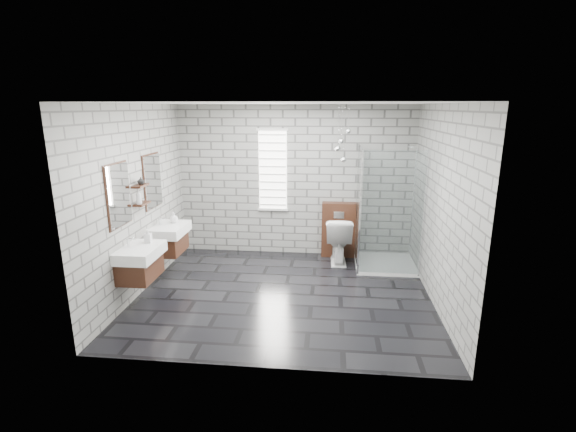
% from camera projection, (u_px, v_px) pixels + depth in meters
% --- Properties ---
extents(floor, '(4.20, 3.60, 0.02)m').
position_uv_depth(floor, '(284.00, 294.00, 6.11)').
color(floor, black).
rests_on(floor, ground).
extents(ceiling, '(4.20, 3.60, 0.02)m').
position_uv_depth(ceiling, '(284.00, 102.00, 5.42)').
color(ceiling, white).
rests_on(ceiling, wall_back).
extents(wall_back, '(4.20, 0.02, 2.70)m').
position_uv_depth(wall_back, '(295.00, 181.00, 7.51)').
color(wall_back, gray).
rests_on(wall_back, floor).
extents(wall_front, '(4.20, 0.02, 2.70)m').
position_uv_depth(wall_front, '(263.00, 246.00, 4.02)').
color(wall_front, gray).
rests_on(wall_front, floor).
extents(wall_left, '(0.02, 3.60, 2.70)m').
position_uv_depth(wall_left, '(138.00, 201.00, 5.97)').
color(wall_left, gray).
rests_on(wall_left, floor).
extents(wall_right, '(0.02, 3.60, 2.70)m').
position_uv_depth(wall_right, '(441.00, 208.00, 5.56)').
color(wall_right, gray).
rests_on(wall_right, floor).
extents(vanity_left, '(0.47, 0.70, 1.57)m').
position_uv_depth(vanity_left, '(137.00, 254.00, 5.56)').
color(vanity_left, '#3F2013').
rests_on(vanity_left, wall_left).
extents(vanity_right, '(0.47, 0.70, 1.57)m').
position_uv_depth(vanity_right, '(168.00, 231.00, 6.58)').
color(vanity_right, '#3F2013').
rests_on(vanity_right, wall_left).
extents(shelf_lower, '(0.14, 0.30, 0.03)m').
position_uv_depth(shelf_lower, '(142.00, 204.00, 5.92)').
color(shelf_lower, '#3F2013').
rests_on(shelf_lower, wall_left).
extents(shelf_upper, '(0.14, 0.30, 0.03)m').
position_uv_depth(shelf_upper, '(140.00, 186.00, 5.86)').
color(shelf_upper, '#3F2013').
rests_on(shelf_upper, wall_left).
extents(window, '(0.56, 0.05, 1.48)m').
position_uv_depth(window, '(273.00, 170.00, 7.47)').
color(window, white).
rests_on(window, wall_back).
extents(cistern_panel, '(0.60, 0.20, 1.00)m').
position_uv_depth(cistern_panel, '(338.00, 230.00, 7.54)').
color(cistern_panel, '#3F2013').
rests_on(cistern_panel, floor).
extents(flush_plate, '(0.18, 0.01, 0.12)m').
position_uv_depth(flush_plate, '(339.00, 215.00, 7.36)').
color(flush_plate, silver).
rests_on(flush_plate, cistern_panel).
extents(shower_enclosure, '(1.00, 1.00, 2.03)m').
position_uv_depth(shower_enclosure, '(381.00, 239.00, 6.97)').
color(shower_enclosure, white).
rests_on(shower_enclosure, floor).
extents(pendant_cluster, '(0.26, 0.24, 0.94)m').
position_uv_depth(pendant_cluster, '(342.00, 145.00, 6.84)').
color(pendant_cluster, silver).
rests_on(pendant_cluster, ceiling).
extents(toilet, '(0.47, 0.81, 0.81)m').
position_uv_depth(toilet, '(338.00, 239.00, 7.30)').
color(toilet, white).
rests_on(toilet, floor).
extents(soap_bottle_a, '(0.09, 0.10, 0.20)m').
position_uv_depth(soap_bottle_a, '(148.00, 236.00, 5.69)').
color(soap_bottle_a, '#B2B2B2').
rests_on(soap_bottle_a, vanity_left).
extents(soap_bottle_b, '(0.16, 0.16, 0.17)m').
position_uv_depth(soap_bottle_b, '(174.00, 218.00, 6.67)').
color(soap_bottle_b, '#B2B2B2').
rests_on(soap_bottle_b, vanity_right).
extents(soap_bottle_c, '(0.10, 0.10, 0.21)m').
position_uv_depth(soap_bottle_c, '(139.00, 197.00, 5.80)').
color(soap_bottle_c, '#B2B2B2').
rests_on(soap_bottle_c, shelf_lower).
extents(vase, '(0.11, 0.11, 0.10)m').
position_uv_depth(vase, '(141.00, 181.00, 5.86)').
color(vase, '#B2B2B2').
rests_on(vase, shelf_upper).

